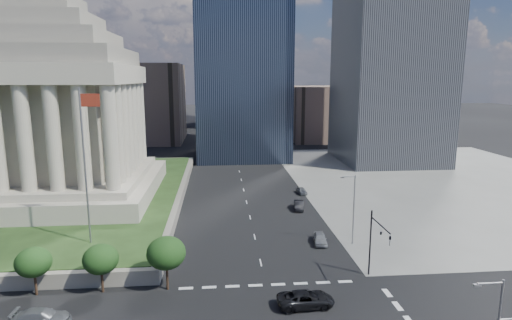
{
  "coord_description": "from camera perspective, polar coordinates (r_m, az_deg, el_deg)",
  "views": [
    {
      "loc": [
        -5.1,
        -30.62,
        23.1
      ],
      "look_at": [
        -0.75,
        18.29,
        13.64
      ],
      "focal_mm": 30.0,
      "sensor_mm": 36.0,
      "label": 1
    }
  ],
  "objects": [
    {
      "name": "traffic_signal_ne",
      "position": [
        50.91,
        15.75,
        -10.05
      ],
      "size": [
        0.3,
        5.74,
        8.0
      ],
      "color": "black",
      "rests_on": "ground"
    },
    {
      "name": "plaza_lawn",
      "position": [
        92.43,
        -30.56,
        -3.94
      ],
      "size": [
        64.0,
        68.0,
        0.1
      ],
      "primitive_type": "cube",
      "color": "#1F3214",
      "rests_on": "plaza_terrace"
    },
    {
      "name": "plaza_terrace",
      "position": [
        92.65,
        -30.5,
        -4.51
      ],
      "size": [
        66.0,
        70.0,
        1.8
      ],
      "primitive_type": "cube",
      "color": "#666158",
      "rests_on": "ground"
    },
    {
      "name": "parked_sedan_far",
      "position": [
        87.11,
        6.1,
        -4.09
      ],
      "size": [
        4.05,
        2.03,
        1.32
      ],
      "primitive_type": "imported",
      "rotation": [
        0.0,
        0.0,
        0.12
      ],
      "color": "#5A5D61",
      "rests_on": "ground"
    },
    {
      "name": "building_filler_ne",
      "position": [
        165.37,
        7.95,
        6.25
      ],
      "size": [
        20.0,
        30.0,
        20.0
      ],
      "primitive_type": "cube",
      "color": "brown",
      "rests_on": "ground"
    },
    {
      "name": "parked_sedan_near",
      "position": [
        62.11,
        8.53,
        -10.31
      ],
      "size": [
        2.34,
        4.62,
        1.51
      ],
      "primitive_type": "imported",
      "rotation": [
        0.0,
        0.0,
        -0.13
      ],
      "color": "gray",
      "rests_on": "ground"
    },
    {
      "name": "ground",
      "position": [
        132.74,
        -2.8,
        0.87
      ],
      "size": [
        500.0,
        500.0,
        0.0
      ],
      "primitive_type": "plane",
      "color": "black",
      "rests_on": "ground"
    },
    {
      "name": "suv_grey",
      "position": [
        47.73,
        -26.67,
        -18.24
      ],
      "size": [
        2.27,
        5.35,
        1.54
      ],
      "primitive_type": "imported",
      "rotation": [
        0.0,
        0.0,
        1.55
      ],
      "color": "#55595D",
      "rests_on": "ground"
    },
    {
      "name": "sidewalk_ne",
      "position": [
        106.56,
        23.75,
        -2.55
      ],
      "size": [
        68.0,
        90.0,
        0.03
      ],
      "primitive_type": "cube",
      "color": "slate",
      "rests_on": "ground"
    },
    {
      "name": "parked_sedan_mid",
      "position": [
        76.98,
        5.73,
        -6.03
      ],
      "size": [
        2.2,
        4.76,
        1.51
      ],
      "primitive_type": "imported",
      "rotation": [
        0.0,
        0.0,
        -0.13
      ],
      "color": "black",
      "rests_on": "ground"
    },
    {
      "name": "midrise_glass",
      "position": [
        126.01,
        -1.9,
        14.03
      ],
      "size": [
        26.0,
        26.0,
        60.0
      ],
      "primitive_type": "cube",
      "color": "black",
      "rests_on": "ground"
    },
    {
      "name": "flagpole",
      "position": [
        57.99,
        -21.76,
        0.2
      ],
      "size": [
        2.52,
        0.24,
        20.0
      ],
      "color": "slate",
      "rests_on": "plaza_lawn"
    },
    {
      "name": "building_filler_nw",
      "position": [
        162.79,
        -13.99,
        7.38
      ],
      "size": [
        24.0,
        30.0,
        28.0
      ],
      "primitive_type": "cube",
      "color": "brown",
      "rests_on": "ground"
    },
    {
      "name": "pickup_truck",
      "position": [
        46.29,
        6.66,
        -17.95
      ],
      "size": [
        6.05,
        3.11,
        1.63
      ],
      "primitive_type": "imported",
      "rotation": [
        0.0,
        0.0,
        1.64
      ],
      "color": "black",
      "rests_on": "ground"
    },
    {
      "name": "street_lamp_north",
      "position": [
        61.13,
        12.76,
        -5.95
      ],
      "size": [
        2.13,
        0.22,
        10.0
      ],
      "color": "slate",
      "rests_on": "ground"
    },
    {
      "name": "war_memorial",
      "position": [
        83.78,
        -25.57,
        8.69
      ],
      "size": [
        34.0,
        34.0,
        39.0
      ],
      "primitive_type": null,
      "color": "#A29888",
      "rests_on": "plaza_lawn"
    }
  ]
}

